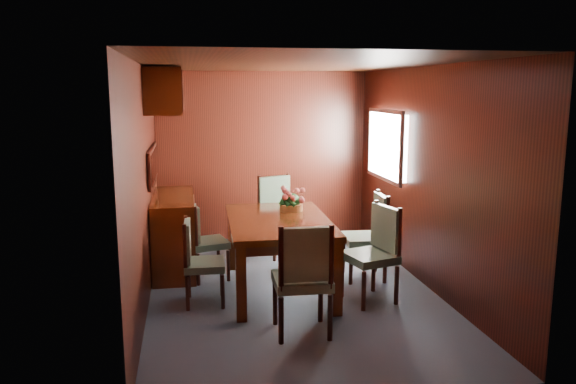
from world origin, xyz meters
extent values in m
plane|color=#3F4856|center=(0.00, 0.00, 0.00)|extent=(4.50, 4.50, 0.00)
cube|color=black|center=(-1.50, 0.00, 1.20)|extent=(0.02, 4.50, 2.40)
cube|color=black|center=(1.50, 0.00, 1.20)|extent=(0.02, 4.50, 2.40)
cube|color=black|center=(0.00, 2.25, 1.20)|extent=(3.00, 0.02, 2.40)
cube|color=black|center=(0.00, -2.25, 1.20)|extent=(3.00, 0.02, 2.40)
cube|color=black|center=(0.00, 0.00, 2.40)|extent=(3.00, 4.50, 0.02)
cube|color=white|center=(1.48, 1.10, 1.45)|extent=(0.14, 1.10, 0.80)
cube|color=#B2B2B7|center=(1.41, 1.10, 1.45)|extent=(0.04, 1.20, 0.90)
cube|color=black|center=(-1.47, 1.00, 1.28)|extent=(0.03, 1.36, 0.41)
cube|color=silver|center=(-1.45, 1.00, 1.28)|extent=(0.01, 1.30, 0.35)
cube|color=#321206|center=(-1.30, 1.00, 2.13)|extent=(0.40, 1.40, 0.50)
cube|color=#321206|center=(-1.25, 1.00, 0.45)|extent=(0.48, 1.40, 0.90)
cube|color=#321206|center=(-0.61, -0.71, 0.36)|extent=(0.10, 0.10, 0.73)
cube|color=#321206|center=(0.31, -0.73, 0.36)|extent=(0.10, 0.10, 0.73)
cube|color=#321206|center=(-0.57, 0.85, 0.36)|extent=(0.10, 0.10, 0.73)
cube|color=#321206|center=(0.35, 0.82, 0.36)|extent=(0.10, 0.10, 0.73)
cube|color=black|center=(-0.13, 0.06, 0.68)|extent=(0.97, 1.59, 0.11)
cube|color=#321206|center=(-0.13, 0.06, 0.76)|extent=(1.10, 1.72, 0.06)
cylinder|color=black|center=(-1.09, -0.01, 0.18)|extent=(0.04, 0.04, 0.35)
cylinder|color=black|center=(-1.11, -0.37, 0.18)|extent=(0.04, 0.04, 0.35)
cylinder|color=black|center=(-0.75, -0.02, 0.18)|extent=(0.04, 0.04, 0.35)
cylinder|color=black|center=(-0.76, -0.38, 0.18)|extent=(0.04, 0.04, 0.35)
cube|color=#4E644C|center=(-0.93, -0.19, 0.41)|extent=(0.41, 0.43, 0.07)
cylinder|color=black|center=(-1.10, -0.01, 0.64)|extent=(0.04, 0.04, 0.47)
cylinder|color=black|center=(-1.12, -0.37, 0.64)|extent=(0.04, 0.04, 0.47)
cube|color=#4E644C|center=(-1.09, -0.19, 0.66)|extent=(0.07, 0.38, 0.40)
cylinder|color=black|center=(-1.08, 0.71, 0.18)|extent=(0.04, 0.04, 0.36)
cylinder|color=black|center=(-0.99, 0.35, 0.18)|extent=(0.04, 0.04, 0.36)
cylinder|color=black|center=(-0.74, 0.79, 0.18)|extent=(0.04, 0.04, 0.36)
cylinder|color=black|center=(-0.65, 0.43, 0.18)|extent=(0.04, 0.04, 0.36)
cube|color=#4E644C|center=(-0.86, 0.57, 0.42)|extent=(0.50, 0.51, 0.07)
cylinder|color=black|center=(-1.09, 0.70, 0.66)|extent=(0.04, 0.04, 0.48)
cylinder|color=black|center=(-1.00, 0.34, 0.66)|extent=(0.04, 0.04, 0.48)
cube|color=#4E644C|center=(-1.03, 0.53, 0.68)|extent=(0.15, 0.39, 0.41)
cylinder|color=black|center=(0.97, -0.57, 0.20)|extent=(0.05, 0.05, 0.40)
cylinder|color=black|center=(0.87, -0.17, 0.20)|extent=(0.05, 0.05, 0.40)
cylinder|color=black|center=(0.60, -0.68, 0.20)|extent=(0.05, 0.05, 0.40)
cylinder|color=black|center=(0.49, -0.28, 0.20)|extent=(0.05, 0.05, 0.40)
cube|color=#4E644C|center=(0.73, -0.43, 0.46)|extent=(0.56, 0.58, 0.08)
cylinder|color=black|center=(0.98, -0.57, 0.73)|extent=(0.05, 0.05, 0.54)
cylinder|color=black|center=(0.88, -0.17, 0.73)|extent=(0.05, 0.05, 0.54)
cube|color=#4E644C|center=(0.91, -0.38, 0.75)|extent=(0.17, 0.43, 0.45)
cylinder|color=black|center=(1.08, 0.05, 0.20)|extent=(0.05, 0.05, 0.40)
cylinder|color=black|center=(1.11, 0.46, 0.20)|extent=(0.05, 0.05, 0.40)
cylinder|color=black|center=(0.69, 0.08, 0.20)|extent=(0.05, 0.05, 0.40)
cylinder|color=black|center=(0.72, 0.49, 0.20)|extent=(0.05, 0.05, 0.40)
cube|color=#4E644C|center=(0.90, 0.27, 0.46)|extent=(0.48, 0.50, 0.08)
cylinder|color=black|center=(1.09, 0.05, 0.73)|extent=(0.05, 0.05, 0.53)
cylinder|color=black|center=(1.12, 0.46, 0.73)|extent=(0.05, 0.05, 0.53)
cube|color=#4E644C|center=(1.08, 0.26, 0.75)|extent=(0.09, 0.43, 0.45)
cylinder|color=black|center=(-0.32, -1.25, 0.21)|extent=(0.05, 0.05, 0.42)
cylinder|color=black|center=(0.10, -1.26, 0.21)|extent=(0.05, 0.05, 0.42)
cylinder|color=black|center=(-0.31, -0.84, 0.21)|extent=(0.05, 0.05, 0.42)
cylinder|color=black|center=(0.12, -0.86, 0.21)|extent=(0.05, 0.05, 0.42)
cube|color=#4E644C|center=(-0.10, -1.05, 0.48)|extent=(0.51, 0.49, 0.09)
cylinder|color=black|center=(-0.32, -1.26, 0.76)|extent=(0.05, 0.05, 0.56)
cylinder|color=black|center=(0.10, -1.27, 0.76)|extent=(0.05, 0.05, 0.56)
cube|color=#4E644C|center=(-0.11, -1.24, 0.78)|extent=(0.45, 0.08, 0.47)
cylinder|color=black|center=(0.25, 1.61, 0.21)|extent=(0.05, 0.05, 0.42)
cylinder|color=black|center=(-0.15, 1.47, 0.21)|extent=(0.05, 0.05, 0.42)
cylinder|color=black|center=(0.39, 1.23, 0.21)|extent=(0.05, 0.05, 0.42)
cylinder|color=black|center=(-0.02, 1.08, 0.21)|extent=(0.05, 0.05, 0.42)
cube|color=#4E644C|center=(0.12, 1.35, 0.48)|extent=(0.62, 0.61, 0.09)
cylinder|color=black|center=(0.25, 1.62, 0.76)|extent=(0.05, 0.05, 0.56)
cylinder|color=black|center=(-0.16, 1.48, 0.76)|extent=(0.05, 0.05, 0.56)
cube|color=#4E644C|center=(0.05, 1.53, 0.78)|extent=(0.45, 0.21, 0.47)
cylinder|color=#B57137|center=(0.08, 0.41, 0.83)|extent=(0.26, 0.26, 0.08)
sphere|color=#184919|center=(0.08, 0.41, 0.89)|extent=(0.20, 0.20, 0.20)
camera|label=1|loc=(-1.06, -5.69, 2.16)|focal=35.00mm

